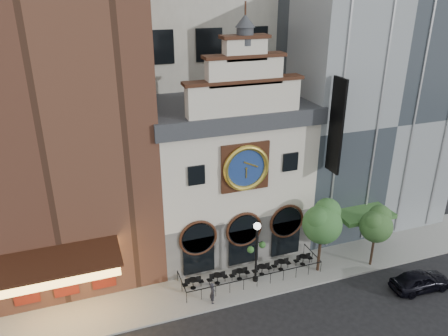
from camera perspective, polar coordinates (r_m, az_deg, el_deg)
The scene contains 17 objects.
ground at distance 32.35m, azimuth 5.21°, elevation -16.62°, with size 120.00×120.00×0.00m, color black.
sidewalk at distance 34.09m, azimuth 3.43°, elevation -14.02°, with size 44.00×5.00×0.15m, color gray.
clock_building at distance 35.03m, azimuth 0.31°, elevation -0.34°, with size 12.60×8.78×18.65m.
theater_building at distance 33.38m, azimuth -22.70°, elevation 7.41°, with size 14.00×15.60×25.00m.
retail_building at distance 41.62m, azimuth 16.47°, elevation 7.57°, with size 14.00×14.40×20.00m.
cafe_railing at distance 33.77m, azimuth 3.45°, elevation -13.31°, with size 10.60×2.60×0.90m, color black, non-canonical shape.
bistro_0 at distance 32.66m, azimuth -4.07°, elevation -14.75°, with size 1.58×0.68×0.90m.
bistro_1 at distance 33.03m, azimuth -0.87°, elevation -14.18°, with size 1.58×0.68×0.90m.
bistro_2 at distance 33.45m, azimuth 2.05°, elevation -13.65°, with size 1.58×0.68×0.90m.
bistro_3 at distance 34.00m, azimuth 4.99°, elevation -13.05°, with size 1.58×0.68×0.90m.
bistro_4 at distance 34.67m, azimuth 7.47°, elevation -12.38°, with size 1.58×0.68×0.90m.
bistro_5 at distance 35.48m, azimuth 10.29°, elevation -11.66°, with size 1.58×0.68×0.90m.
car_right at distance 35.54m, azimuth 24.25°, elevation -13.25°, with size 1.78×4.43×1.51m, color black.
pedestrian at distance 31.20m, azimuth -1.52°, elevation -15.98°, with size 0.59×0.39×1.61m, color black.
lamppost at distance 31.89m, azimuth 4.27°, elevation -10.07°, with size 1.54×0.79×4.94m.
tree_left at distance 33.12m, azimuth 12.78°, elevation -6.78°, with size 3.04×2.93×5.85m.
tree_right at distance 35.23m, azimuth 19.31°, elevation -6.88°, with size 2.58×2.48×4.96m.
Camera 1 is at (-10.98, -22.38, 20.62)m, focal length 35.00 mm.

